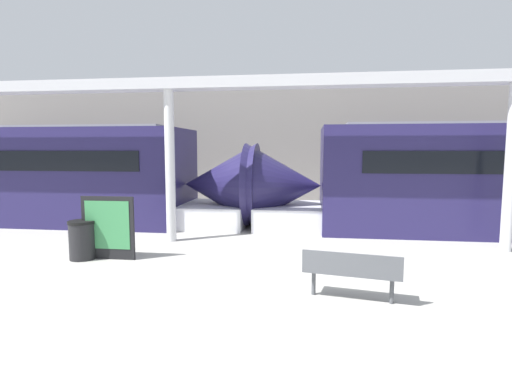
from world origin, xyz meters
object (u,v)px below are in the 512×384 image
Objects in this scene: poster_board at (108,228)px; support_column_near at (170,167)px; support_column_far at (510,169)px; train_right at (45,177)px; trash_bin at (82,240)px; bench_near at (352,270)px.

support_column_near is at bearing 67.75° from poster_board.
support_column_far is at bearing 11.81° from poster_board.
support_column_near is (5.26, -2.37, 0.46)m from train_right.
train_right is 5.93m from trash_bin.
trash_bin is at bearing 173.83° from bench_near.
support_column_far is at bearing 0.00° from support_column_near.
poster_board is at bearing 6.61° from trash_bin.
train_right is 8.95× the size of bench_near.
trash_bin is 0.22× the size of support_column_far.
poster_board is at bearing -168.19° from support_column_far.
support_column_near is at bearing 180.00° from support_column_far.
bench_near is 5.40m from poster_board.
train_right is 13.77m from support_column_far.
poster_board is at bearing -112.25° from support_column_near.
poster_board is 0.36× the size of support_column_near.
poster_board reaches higher than trash_bin.
bench_near is 0.41× the size of support_column_far.
train_right reaches higher than poster_board.
support_column_near is at bearing -24.26° from train_right.
support_column_far is (9.08, 1.90, 1.26)m from poster_board.
support_column_far is (9.66, 1.96, 1.54)m from trash_bin.
support_column_far reaches higher than bench_near.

